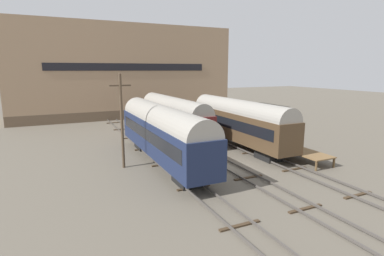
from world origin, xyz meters
name	(u,v)px	position (x,y,z in m)	size (l,w,h in m)	color
ground_plane	(228,167)	(0.00, 0.00, 0.00)	(200.00, 200.00, 0.00)	#60594C
track_left	(178,174)	(-4.84, 0.00, 0.14)	(2.60, 60.00, 0.26)	#4C4742
track_middle	(228,166)	(0.00, 0.00, 0.14)	(2.60, 60.00, 0.26)	#4C4742
track_right	(272,159)	(4.84, 0.00, 0.14)	(2.60, 60.00, 0.26)	#4C4742
train_car_brown	(239,120)	(4.84, 5.80, 3.03)	(2.88, 16.53, 5.29)	black
train_car_maroon	(173,114)	(0.00, 13.38, 2.95)	(2.87, 17.45, 5.15)	black
train_car_navy	(162,131)	(-4.84, 3.76, 3.06)	(3.04, 17.75, 5.37)	black
station_platform	(285,146)	(7.37, 1.04, 0.87)	(2.43, 10.33, 0.96)	brown
bench	(291,141)	(7.61, 0.57, 1.45)	(1.40, 0.40, 0.91)	brown
person_worker	(210,164)	(-2.61, -1.46, 1.11)	(0.32, 0.32, 1.83)	#282833
utility_pole	(122,120)	(-8.42, 3.88, 4.26)	(1.80, 0.24, 8.19)	#473828
warehouse_building	(124,72)	(-1.23, 35.19, 8.13)	(38.59, 11.19, 16.27)	brown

